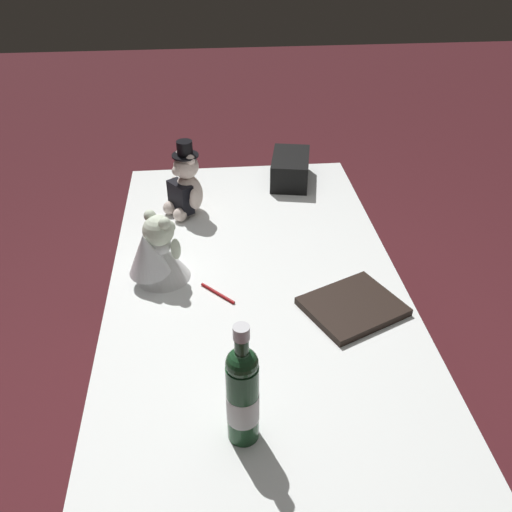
{
  "coord_description": "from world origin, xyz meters",
  "views": [
    {
      "loc": [
        -1.43,
        0.14,
        1.8
      ],
      "look_at": [
        0.0,
        0.0,
        0.82
      ],
      "focal_mm": 38.65,
      "sensor_mm": 36.0,
      "label": 1
    }
  ],
  "objects_px": {
    "teddy_bear_groom": "(185,187)",
    "guestbook": "(353,307)",
    "champagne_bottle": "(243,394)",
    "teddy_bear_bride": "(157,253)",
    "gift_case_black": "(290,169)",
    "signing_pen": "(216,293)"
  },
  "relations": [
    {
      "from": "teddy_bear_groom",
      "to": "guestbook",
      "type": "relative_size",
      "value": 1.08
    },
    {
      "from": "teddy_bear_groom",
      "to": "champagne_bottle",
      "type": "distance_m",
      "value": 1.08
    },
    {
      "from": "teddy_bear_bride",
      "to": "champagne_bottle",
      "type": "xyz_separation_m",
      "value": [
        -0.64,
        -0.23,
        0.04
      ]
    },
    {
      "from": "gift_case_black",
      "to": "guestbook",
      "type": "relative_size",
      "value": 1.04
    },
    {
      "from": "gift_case_black",
      "to": "champagne_bottle",
      "type": "bearing_deg",
      "value": 166.94
    },
    {
      "from": "teddy_bear_bride",
      "to": "gift_case_black",
      "type": "distance_m",
      "value": 0.85
    },
    {
      "from": "teddy_bear_groom",
      "to": "signing_pen",
      "type": "xyz_separation_m",
      "value": [
        -0.53,
        -0.1,
        -0.11
      ]
    },
    {
      "from": "guestbook",
      "to": "teddy_bear_bride",
      "type": "bearing_deg",
      "value": 44.97
    },
    {
      "from": "teddy_bear_groom",
      "to": "champagne_bottle",
      "type": "bearing_deg",
      "value": -172.53
    },
    {
      "from": "champagne_bottle",
      "to": "gift_case_black",
      "type": "distance_m",
      "value": 1.34
    },
    {
      "from": "guestbook",
      "to": "gift_case_black",
      "type": "bearing_deg",
      "value": -20.9
    },
    {
      "from": "teddy_bear_bride",
      "to": "gift_case_black",
      "type": "height_order",
      "value": "teddy_bear_bride"
    },
    {
      "from": "signing_pen",
      "to": "champagne_bottle",
      "type": "bearing_deg",
      "value": -175.35
    },
    {
      "from": "teddy_bear_bride",
      "to": "signing_pen",
      "type": "relative_size",
      "value": 2.04
    },
    {
      "from": "guestbook",
      "to": "teddy_bear_groom",
      "type": "bearing_deg",
      "value": 13.1
    },
    {
      "from": "teddy_bear_bride",
      "to": "guestbook",
      "type": "distance_m",
      "value": 0.64
    },
    {
      "from": "teddy_bear_bride",
      "to": "gift_case_black",
      "type": "bearing_deg",
      "value": -38.59
    },
    {
      "from": "champagne_bottle",
      "to": "guestbook",
      "type": "relative_size",
      "value": 1.24
    },
    {
      "from": "champagne_bottle",
      "to": "signing_pen",
      "type": "relative_size",
      "value": 2.9
    },
    {
      "from": "teddy_bear_groom",
      "to": "teddy_bear_bride",
      "type": "distance_m",
      "value": 0.44
    },
    {
      "from": "teddy_bear_groom",
      "to": "teddy_bear_bride",
      "type": "height_order",
      "value": "teddy_bear_groom"
    },
    {
      "from": "teddy_bear_bride",
      "to": "guestbook",
      "type": "xyz_separation_m",
      "value": [
        -0.22,
        -0.59,
        -0.09
      ]
    }
  ]
}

